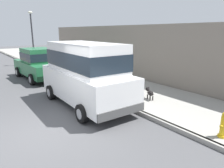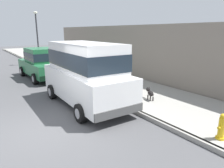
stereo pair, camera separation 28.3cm
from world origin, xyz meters
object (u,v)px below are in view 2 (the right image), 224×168
Objects in this scene: car_white_van at (85,71)px; fire_hydrant at (222,127)px; car_green_sedan at (42,63)px; dog_black at (150,93)px; street_lamp at (37,32)px.

car_white_van is 5.16m from fire_hydrant.
car_green_sedan is at bearing 89.85° from car_white_van.
car_white_van is at bearing -90.15° from car_green_sedan.
dog_black is (2.29, -7.36, -0.55)m from car_green_sedan.
dog_black is 13.07m from street_lamp.
dog_black is (2.30, -1.39, -0.97)m from car_white_van.
car_green_sedan is (0.02, 5.97, -0.41)m from car_white_van.
fire_hydrant is (-0.81, -3.46, 0.05)m from dog_black.
car_green_sedan reaches higher than fire_hydrant.
car_white_van is 6.92× the size of dog_black.
car_green_sedan reaches higher than dog_black.
fire_hydrant is (1.49, -4.85, -0.92)m from car_white_van.
fire_hydrant is at bearing -82.25° from car_green_sedan.
car_white_van reaches higher than fire_hydrant.
car_green_sedan is 1.05× the size of street_lamp.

